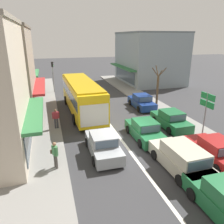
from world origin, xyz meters
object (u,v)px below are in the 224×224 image
pedestrian_with_handbag_near (55,153)px  sedan_queue_far_back (103,145)px  sedan_behind_bus_mid (145,130)px  wagon_behind_bus_near (181,158)px  pedestrian_browsing_midblock (56,117)px  parked_sedan_kerb_second (171,120)px  city_bus (82,95)px  street_tree_right (158,88)px  parked_sedan_kerb_front (215,151)px  parked_sedan_kerb_third (142,102)px  directional_road_sign (207,105)px  traffic_light_downstreet (53,72)px

pedestrian_with_handbag_near → sedan_queue_far_back: bearing=18.0°
sedan_behind_bus_mid → pedestrian_with_handbag_near: 7.02m
wagon_behind_bus_near → pedestrian_browsing_midblock: 10.33m
parked_sedan_kerb_second → city_bus: bearing=138.1°
parked_sedan_kerb_second → street_tree_right: bearing=73.9°
parked_sedan_kerb_front → parked_sedan_kerb_third: same height
city_bus → sedan_queue_far_back: (0.01, -8.65, -1.22)m
parked_sedan_kerb_front → parked_sedan_kerb_second: same height
parked_sedan_kerb_second → street_tree_right: (1.66, 5.75, 1.42)m
sedan_behind_bus_mid → pedestrian_with_handbag_near: size_ratio=2.59×
directional_road_sign → pedestrian_with_handbag_near: size_ratio=2.21×
parked_sedan_kerb_third → traffic_light_downstreet: traffic_light_downstreet is taller
sedan_behind_bus_mid → parked_sedan_kerb_front: same height
city_bus → sedan_behind_bus_mid: bearing=-64.1°
parked_sedan_kerb_third → traffic_light_downstreet: (-8.80, 9.74, 2.19)m
sedan_behind_bus_mid → parked_sedan_kerb_second: bearing=24.7°
sedan_behind_bus_mid → pedestrian_browsing_midblock: 7.25m
traffic_light_downstreet → pedestrian_browsing_midblock: bearing=-91.5°
wagon_behind_bus_near → sedan_behind_bus_mid: bearing=93.7°
sedan_behind_bus_mid → wagon_behind_bus_near: 4.36m
pedestrian_with_handbag_near → parked_sedan_kerb_third: bearing=44.8°
directional_road_sign → street_tree_right: street_tree_right is taller
traffic_light_downstreet → pedestrian_browsing_midblock: (-0.35, -13.23, -1.79)m
street_tree_right → pedestrian_browsing_midblock: (-10.97, -3.53, -1.01)m
directional_road_sign → street_tree_right: size_ratio=0.82×
parked_sedan_kerb_second → pedestrian_with_handbag_near: (-9.64, -3.73, 0.40)m
wagon_behind_bus_near → pedestrian_with_handbag_near: bearing=163.7°
parked_sedan_kerb_second → pedestrian_with_handbag_near: size_ratio=2.59×
pedestrian_browsing_midblock → parked_sedan_kerb_third: bearing=20.8°
pedestrian_with_handbag_near → pedestrian_browsing_midblock: size_ratio=1.00×
parked_sedan_kerb_third → directional_road_sign: 8.70m
pedestrian_with_handbag_near → directional_road_sign: bearing=5.7°
traffic_light_downstreet → pedestrian_with_handbag_near: size_ratio=2.58×
sedan_queue_far_back → wagon_behind_bus_near: (3.83, -3.02, 0.08)m
sedan_queue_far_back → pedestrian_browsing_midblock: (-2.73, 4.95, 0.40)m
traffic_light_downstreet → directional_road_sign: traffic_light_downstreet is taller
wagon_behind_bus_near → directional_road_sign: size_ratio=1.26×
parked_sedan_kerb_second → traffic_light_downstreet: (-8.95, 15.45, 2.19)m
parked_sedan_kerb_third → pedestrian_browsing_midblock: size_ratio=2.58×
traffic_light_downstreet → parked_sedan_kerb_second: bearing=-59.9°
sedan_queue_far_back → parked_sedan_kerb_third: bearing=52.7°
street_tree_right → pedestrian_browsing_midblock: 11.57m
sedan_behind_bus_mid → street_tree_right: street_tree_right is taller
parked_sedan_kerb_third → traffic_light_downstreet: 13.31m
parked_sedan_kerb_second → pedestrian_with_handbag_near: pedestrian_with_handbag_near is taller
parked_sedan_kerb_front → parked_sedan_kerb_third: 11.21m
city_bus → traffic_light_downstreet: traffic_light_downstreet is taller
parked_sedan_kerb_third → parked_sedan_kerb_second: bearing=-88.5°
sedan_behind_bus_mid → parked_sedan_kerb_third: bearing=67.9°
sedan_behind_bus_mid → wagon_behind_bus_near: (0.28, -4.35, 0.08)m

